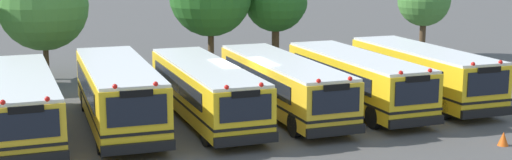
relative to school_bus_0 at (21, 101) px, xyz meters
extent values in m
plane|color=#514F4C|center=(9.25, -0.18, -1.35)|extent=(160.00, 160.00, 0.00)
cube|color=yellow|center=(0.00, 0.03, -0.02)|extent=(2.79, 10.67, 1.95)
cube|color=white|center=(0.00, 0.03, 1.01)|extent=(2.73, 10.45, 0.12)
cube|color=black|center=(0.14, -5.34, -0.82)|extent=(2.56, 0.23, 0.36)
cube|color=black|center=(0.14, -5.29, 0.33)|extent=(2.06, 0.12, 0.94)
cube|color=black|center=(1.26, 0.36, 0.29)|extent=(0.26, 8.27, 0.70)
cube|color=black|center=(0.00, 0.03, -0.41)|extent=(2.82, 10.77, 0.10)
sphere|color=red|center=(0.83, -5.10, 1.11)|extent=(0.18, 0.18, 0.18)
sphere|color=red|center=(-0.55, -5.14, 1.11)|extent=(0.18, 0.18, 0.18)
cube|color=black|center=(0.14, -5.30, 0.85)|extent=(1.13, 0.11, 0.24)
cylinder|color=black|center=(1.22, -3.84, -0.85)|extent=(0.31, 1.01, 1.00)
cylinder|color=black|center=(1.02, 3.56, -0.85)|extent=(0.31, 1.01, 1.00)
cube|color=yellow|center=(3.81, -0.12, 0.10)|extent=(2.66, 10.13, 2.20)
cube|color=white|center=(3.81, -0.12, 1.26)|extent=(2.61, 9.93, 0.12)
cube|color=black|center=(3.75, -5.24, -0.82)|extent=(2.59, 0.19, 0.36)
cube|color=black|center=(3.75, -5.19, 0.50)|extent=(2.08, 0.09, 1.06)
cube|color=black|center=(5.11, 0.17, 0.45)|extent=(0.14, 7.88, 0.79)
cube|color=black|center=(2.53, 0.20, 0.45)|extent=(0.14, 7.88, 0.79)
cube|color=black|center=(3.81, -0.12, -0.34)|extent=(2.69, 10.23, 0.10)
sphere|color=red|center=(4.45, -5.02, 1.36)|extent=(0.18, 0.18, 0.18)
sphere|color=red|center=(3.05, -5.01, 1.36)|extent=(0.18, 0.18, 0.18)
cube|color=black|center=(3.75, -5.20, 1.10)|extent=(1.14, 0.09, 0.24)
cylinder|color=black|center=(4.90, -3.78, -0.85)|extent=(0.29, 1.00, 1.00)
cylinder|color=black|center=(2.64, -3.75, -0.85)|extent=(0.29, 1.00, 1.00)
cylinder|color=black|center=(4.98, 3.12, -0.85)|extent=(0.29, 1.00, 1.00)
cylinder|color=black|center=(2.73, 3.14, -0.85)|extent=(0.29, 1.00, 1.00)
cube|color=yellow|center=(7.52, -0.17, -0.01)|extent=(2.55, 10.58, 1.97)
cube|color=white|center=(7.52, -0.17, 1.03)|extent=(2.49, 10.37, 0.12)
cube|color=black|center=(7.60, -5.52, -0.82)|extent=(2.45, 0.19, 0.36)
cube|color=black|center=(7.60, -5.47, 0.34)|extent=(1.97, 0.09, 0.94)
cube|color=black|center=(8.74, 0.15, 0.30)|extent=(0.16, 8.23, 0.71)
cube|color=black|center=(6.30, 0.11, 0.30)|extent=(0.16, 8.23, 0.71)
cube|color=black|center=(7.52, -0.17, -0.41)|extent=(2.57, 10.69, 0.10)
sphere|color=red|center=(8.25, -5.29, 1.13)|extent=(0.18, 0.18, 0.18)
sphere|color=red|center=(6.94, -5.30, 1.13)|extent=(0.18, 0.18, 0.18)
cube|color=black|center=(7.60, -5.48, 0.87)|extent=(1.08, 0.10, 0.24)
cylinder|color=black|center=(8.64, -4.03, -0.85)|extent=(0.29, 1.00, 1.00)
cylinder|color=black|center=(6.52, -4.06, -0.85)|extent=(0.29, 1.00, 1.00)
cylinder|color=black|center=(8.53, 3.32, -0.85)|extent=(0.29, 1.00, 1.00)
cylinder|color=black|center=(6.42, 3.29, -0.85)|extent=(0.29, 1.00, 1.00)
cube|color=yellow|center=(11.12, -0.09, -0.02)|extent=(2.52, 10.69, 1.95)
cube|color=white|center=(11.12, -0.09, 1.02)|extent=(2.47, 10.48, 0.12)
cube|color=black|center=(11.19, -5.49, -0.82)|extent=(2.44, 0.19, 0.36)
cube|color=black|center=(11.19, -5.44, 0.33)|extent=(1.96, 0.08, 0.94)
cube|color=black|center=(12.34, 0.22, 0.29)|extent=(0.14, 8.32, 0.70)
cube|color=black|center=(9.90, 0.19, 0.29)|extent=(0.14, 8.32, 0.70)
cube|color=black|center=(11.12, -0.09, -0.41)|extent=(2.55, 10.80, 0.10)
sphere|color=red|center=(11.84, -5.26, 1.12)|extent=(0.18, 0.18, 0.18)
sphere|color=red|center=(10.53, -5.28, 1.12)|extent=(0.18, 0.18, 0.18)
cube|color=black|center=(11.19, -5.45, 0.86)|extent=(1.08, 0.09, 0.24)
cylinder|color=black|center=(12.23, -4.01, -0.85)|extent=(0.29, 1.00, 1.00)
cylinder|color=black|center=(10.11, -4.04, -0.85)|extent=(0.29, 1.00, 1.00)
cylinder|color=black|center=(12.14, 3.45, -0.85)|extent=(0.29, 1.00, 1.00)
cylinder|color=black|center=(10.02, 3.43, -0.85)|extent=(0.29, 1.00, 1.00)
cube|color=yellow|center=(14.69, -0.32, 0.01)|extent=(2.67, 9.95, 2.02)
cube|color=white|center=(14.69, -0.32, 1.08)|extent=(2.61, 9.75, 0.12)
cube|color=black|center=(14.80, -5.34, -0.82)|extent=(2.50, 0.21, 0.36)
cube|color=black|center=(14.80, -5.29, 0.38)|extent=(2.01, 0.10, 0.97)
cube|color=black|center=(15.93, 0.00, 0.34)|extent=(0.21, 7.72, 0.73)
cube|color=black|center=(13.44, -0.05, 0.34)|extent=(0.21, 7.72, 0.73)
cube|color=black|center=(14.69, -0.32, -0.39)|extent=(2.69, 10.05, 0.10)
sphere|color=red|center=(15.47, -5.11, 1.18)|extent=(0.18, 0.18, 0.18)
sphere|color=red|center=(14.12, -5.14, 1.18)|extent=(0.18, 0.18, 0.18)
cube|color=black|center=(14.80, -5.30, 0.92)|extent=(1.10, 0.10, 0.24)
cylinder|color=black|center=(15.85, -3.85, -0.85)|extent=(0.30, 1.01, 1.00)
cylinder|color=black|center=(13.68, -3.89, -0.85)|extent=(0.30, 1.01, 1.00)
cylinder|color=black|center=(15.71, 2.85, -0.85)|extent=(0.30, 1.01, 1.00)
cylinder|color=black|center=(13.54, 2.80, -0.85)|extent=(0.30, 1.01, 1.00)
cube|color=yellow|center=(18.42, -0.05, 0.05)|extent=(2.60, 9.72, 2.10)
cube|color=white|center=(18.42, -0.05, 1.16)|extent=(2.54, 9.53, 0.12)
cube|color=black|center=(18.46, -4.97, -0.82)|extent=(2.57, 0.18, 0.36)
cube|color=black|center=(18.46, -4.92, 0.43)|extent=(2.06, 0.08, 1.01)
cube|color=black|center=(19.69, 0.26, 0.39)|extent=(0.10, 7.57, 0.75)
cube|color=black|center=(17.14, 0.24, 0.39)|extent=(0.10, 7.57, 0.75)
cube|color=black|center=(18.42, -0.05, -0.37)|extent=(2.62, 9.82, 0.10)
sphere|color=red|center=(19.15, -4.75, 1.26)|extent=(0.18, 0.18, 0.18)
sphere|color=red|center=(17.77, -4.76, 1.26)|extent=(0.18, 0.18, 0.18)
cube|color=black|center=(18.46, -4.93, 1.00)|extent=(1.13, 0.09, 0.24)
cylinder|color=black|center=(19.56, -3.49, -0.85)|extent=(0.29, 1.00, 1.00)
cylinder|color=black|center=(17.33, -3.51, -0.85)|extent=(0.29, 1.00, 1.00)
cylinder|color=black|center=(19.51, 3.01, -0.85)|extent=(0.29, 1.00, 1.00)
cylinder|color=black|center=(17.27, 2.99, -0.85)|extent=(0.29, 1.00, 1.00)
cylinder|color=#4C3823|center=(1.47, 11.65, -0.21)|extent=(0.31, 0.31, 2.28)
sphere|color=#478438|center=(1.47, 11.65, 2.80)|extent=(4.99, 4.99, 4.99)
cylinder|color=#4C3823|center=(10.93, 11.08, 0.02)|extent=(0.37, 0.37, 2.73)
cylinder|color=#4C3823|center=(15.19, 11.40, -0.02)|extent=(0.47, 0.47, 2.66)
sphere|color=#286623|center=(15.19, 11.40, 2.76)|extent=(3.86, 3.86, 3.86)
sphere|color=#286623|center=(15.99, 11.37, 2.60)|extent=(2.45, 2.45, 2.45)
cylinder|color=#4C3823|center=(25.84, 11.46, -0.07)|extent=(0.42, 0.42, 2.55)
sphere|color=#478438|center=(25.84, 11.46, 2.53)|extent=(3.52, 3.52, 3.52)
sphere|color=#478438|center=(25.31, 11.27, 2.30)|extent=(2.26, 2.26, 2.26)
cone|color=#EA5914|center=(17.09, -7.72, -1.08)|extent=(0.41, 0.41, 0.54)
camera|label=1|loc=(0.04, -28.12, 6.06)|focal=48.06mm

